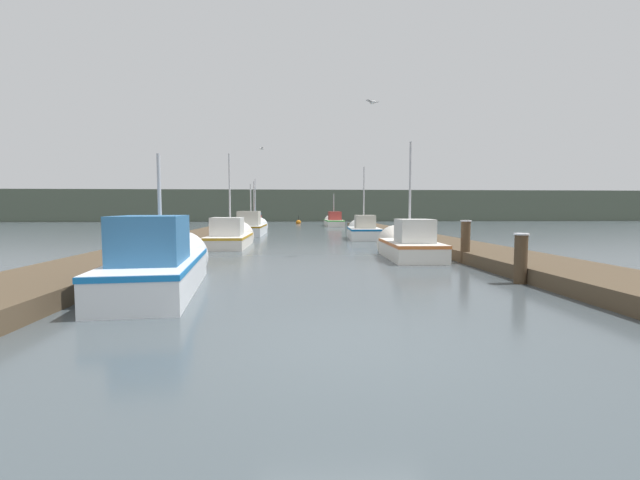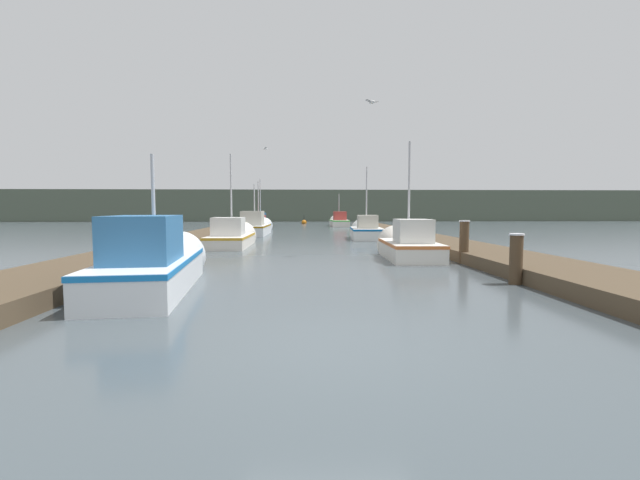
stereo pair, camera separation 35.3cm
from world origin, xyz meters
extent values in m
plane|color=#424C51|center=(0.00, 0.00, 0.00)|extent=(200.00, 200.00, 0.00)
cube|color=#4C3D2B|center=(-5.93, 16.00, 0.18)|extent=(2.42, 40.00, 0.37)
cube|color=#4C3D2B|center=(5.93, 16.00, 0.18)|extent=(2.42, 40.00, 0.37)
cube|color=#4C5647|center=(0.00, 60.19, 2.13)|extent=(120.00, 16.00, 4.27)
cube|color=silver|center=(-3.57, 3.93, 0.35)|extent=(2.04, 4.85, 0.70)
cube|color=#166BB9|center=(-3.57, 3.93, 0.64)|extent=(2.07, 4.88, 0.10)
cone|color=silver|center=(-3.87, 6.85, 0.35)|extent=(1.59, 1.30, 1.48)
cube|color=#2D6699|center=(-3.51, 3.34, 1.16)|extent=(1.42, 1.98, 0.92)
cylinder|color=#B2B2B7|center=(-3.60, 4.28, 1.82)|extent=(0.08, 0.08, 2.24)
cube|color=silver|center=(3.42, 9.32, 0.31)|extent=(1.77, 3.66, 0.61)
cube|color=#CB672F|center=(3.42, 9.32, 0.55)|extent=(1.80, 3.69, 0.10)
cone|color=silver|center=(3.51, 11.52, 0.31)|extent=(1.58, 0.87, 1.55)
cube|color=silver|center=(3.40, 8.87, 1.00)|extent=(1.18, 1.37, 0.79)
cylinder|color=#B2B2B7|center=(3.43, 9.59, 2.35)|extent=(0.08, 0.08, 3.47)
cube|color=silver|center=(-3.58, 14.46, 0.27)|extent=(1.76, 4.28, 0.55)
cube|color=gold|center=(-3.58, 14.46, 0.49)|extent=(1.79, 4.31, 0.10)
cone|color=silver|center=(-3.53, 17.11, 0.27)|extent=(1.62, 1.08, 1.61)
cube|color=silver|center=(-3.58, 13.93, 0.95)|extent=(1.35, 1.40, 0.81)
cylinder|color=#B2B2B7|center=(-3.57, 14.78, 2.41)|extent=(0.08, 0.08, 3.72)
cube|color=silver|center=(3.43, 19.00, 0.32)|extent=(1.94, 3.76, 0.65)
cube|color=#0E5AA0|center=(3.43, 19.00, 0.59)|extent=(1.97, 3.79, 0.10)
cone|color=silver|center=(3.59, 21.22, 0.32)|extent=(1.66, 0.91, 1.61)
cube|color=#B2AD9E|center=(3.40, 18.55, 1.01)|extent=(1.18, 1.37, 0.73)
cylinder|color=#B2B2B7|center=(3.45, 19.28, 2.39)|extent=(0.08, 0.08, 3.49)
cube|color=silver|center=(-3.45, 23.31, 0.33)|extent=(1.93, 4.93, 0.66)
cube|color=#91640C|center=(-3.45, 23.31, 0.60)|extent=(1.96, 4.96, 0.10)
cone|color=silver|center=(-3.36, 26.21, 0.33)|extent=(1.72, 0.98, 1.69)
cube|color=#B2AD9E|center=(-3.47, 22.70, 1.12)|extent=(1.40, 1.77, 0.92)
cylinder|color=#B2B2B7|center=(-3.44, 23.68, 2.02)|extent=(0.08, 0.08, 2.72)
cube|color=silver|center=(-3.65, 28.05, 0.26)|extent=(1.81, 4.55, 0.53)
cube|color=#115390|center=(-3.65, 28.05, 0.47)|extent=(1.84, 4.58, 0.10)
cone|color=silver|center=(-3.46, 30.77, 0.26)|extent=(1.50, 1.11, 1.43)
cube|color=#99332D|center=(-3.69, 27.49, 0.88)|extent=(1.29, 1.91, 0.72)
cylinder|color=#B2B2B7|center=(-3.63, 28.38, 2.19)|extent=(0.08, 0.08, 3.34)
cube|color=silver|center=(-3.89, 32.89, 0.28)|extent=(1.71, 4.12, 0.56)
cube|color=green|center=(-3.89, 32.89, 0.50)|extent=(1.74, 4.15, 0.10)
cone|color=silver|center=(-4.10, 35.25, 0.28)|extent=(1.34, 0.85, 1.28)
cube|color=#2D6699|center=(-3.84, 32.39, 0.97)|extent=(1.13, 1.76, 0.82)
cylinder|color=#B2B2B7|center=(-3.92, 33.18, 2.46)|extent=(0.08, 0.08, 3.80)
cube|color=silver|center=(3.53, 37.19, 0.31)|extent=(1.66, 5.00, 0.63)
cube|color=green|center=(3.53, 37.19, 0.57)|extent=(1.69, 5.03, 0.10)
cone|color=silver|center=(3.56, 40.22, 0.31)|extent=(1.54, 1.10, 1.53)
cube|color=#99332D|center=(3.53, 36.56, 1.04)|extent=(1.21, 1.76, 0.82)
cylinder|color=#B2B2B7|center=(3.54, 37.56, 1.92)|extent=(0.08, 0.08, 2.59)
cylinder|color=#473523|center=(4.61, 4.32, 0.57)|extent=(0.29, 0.29, 1.14)
cylinder|color=silver|center=(4.61, 4.32, 1.16)|extent=(0.34, 0.34, 0.04)
cylinder|color=#473523|center=(4.84, 8.07, 0.67)|extent=(0.29, 0.29, 1.34)
cylinder|color=silver|center=(4.84, 8.07, 1.36)|extent=(0.34, 0.34, 0.04)
sphere|color=#BF6513|center=(0.09, 43.65, 0.16)|extent=(0.57, 0.57, 0.57)
cylinder|color=black|center=(0.09, 43.65, 0.70)|extent=(0.06, 0.06, 0.50)
ellipsoid|color=white|center=(-2.53, 21.64, 5.45)|extent=(0.31, 0.20, 0.12)
cube|color=gray|center=(-2.50, 21.51, 5.47)|extent=(0.18, 0.29, 0.07)
cube|color=gray|center=(-2.56, 21.77, 5.47)|extent=(0.18, 0.29, 0.07)
ellipsoid|color=white|center=(2.25, 10.51, 5.63)|extent=(0.27, 0.31, 0.12)
cube|color=gray|center=(2.13, 10.44, 5.65)|extent=(0.30, 0.24, 0.07)
cube|color=gray|center=(2.37, 10.58, 5.65)|extent=(0.30, 0.24, 0.07)
camera|label=1|loc=(-0.75, -5.26, 1.76)|focal=24.00mm
camera|label=2|loc=(-0.40, -5.28, 1.76)|focal=24.00mm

